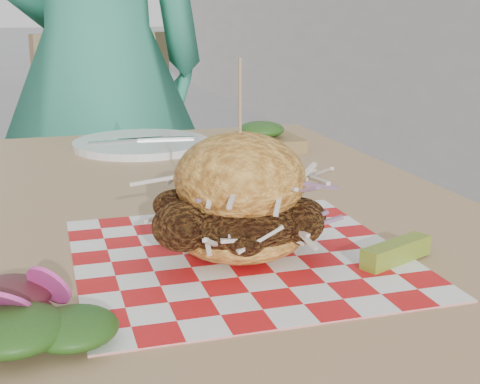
{
  "coord_description": "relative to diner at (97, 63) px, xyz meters",
  "views": [
    {
      "loc": [
        -0.08,
        -1.01,
        1.02
      ],
      "look_at": [
        0.12,
        -0.34,
        0.82
      ],
      "focal_mm": 50.0,
      "sensor_mm": 36.0,
      "label": 1
    }
  ],
  "objects": [
    {
      "name": "diner",
      "position": [
        0.0,
        0.0,
        0.0
      ],
      "size": [
        0.68,
        0.48,
        1.75
      ],
      "primitive_type": "imported",
      "rotation": [
        0.0,
        0.0,
        3.24
      ],
      "color": "#329172",
      "rests_on": "ground"
    },
    {
      "name": "patio_table",
      "position": [
        0.03,
        -0.98,
        -0.21
      ],
      "size": [
        0.8,
        1.2,
        0.75
      ],
      "color": "tan",
      "rests_on": "ground"
    },
    {
      "name": "patio_chair",
      "position": [
        0.0,
        0.08,
        -0.32
      ],
      "size": [
        0.53,
        0.54,
        0.95
      ],
      "rotation": [
        0.0,
        0.0,
        0.31
      ],
      "color": "tan",
      "rests_on": "ground"
    },
    {
      "name": "paper_liner",
      "position": [
        0.05,
        -1.19,
        -0.13
      ],
      "size": [
        0.36,
        0.36,
        0.0
      ],
      "primitive_type": "cube",
      "color": "red",
      "rests_on": "patio_table"
    },
    {
      "name": "sandwich",
      "position": [
        0.05,
        -1.19,
        -0.06
      ],
      "size": [
        0.19,
        0.19,
        0.22
      ],
      "color": "gold",
      "rests_on": "paper_liner"
    },
    {
      "name": "pickle_spear",
      "position": [
        0.2,
        -1.26,
        -0.11
      ],
      "size": [
        0.1,
        0.06,
        0.02
      ],
      "primitive_type": "cube",
      "rotation": [
        0.0,
        0.0,
        0.41
      ],
      "color": "#8AA630",
      "rests_on": "paper_liner"
    },
    {
      "name": "side_salad",
      "position": [
        -0.17,
        -1.32,
        -0.11
      ],
      "size": [
        0.14,
        0.14,
        0.05
      ],
      "color": "#3F1419",
      "rests_on": "patio_table"
    },
    {
      "name": "place_setting",
      "position": [
        0.03,
        -0.55,
        -0.12
      ],
      "size": [
        0.27,
        0.27,
        0.02
      ],
      "color": "white",
      "rests_on": "patio_table"
    },
    {
      "name": "kraft_tray",
      "position": [
        0.25,
        -0.64,
        -0.1
      ],
      "size": [
        0.15,
        0.12,
        0.06
      ],
      "color": "olive",
      "rests_on": "patio_table"
    }
  ]
}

